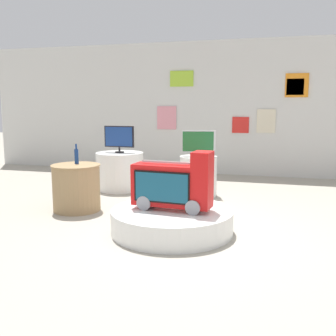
{
  "coord_description": "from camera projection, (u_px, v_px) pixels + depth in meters",
  "views": [
    {
      "loc": [
        0.88,
        -4.69,
        1.59
      ],
      "look_at": [
        -0.55,
        0.42,
        0.73
      ],
      "focal_mm": 41.85,
      "sensor_mm": 36.0,
      "label": 1
    }
  ],
  "objects": [
    {
      "name": "bottle_on_side_table",
      "position": [
        76.0,
        156.0,
        5.96
      ],
      "size": [
        0.06,
        0.06,
        0.3
      ],
      "color": "navy",
      "rests_on": "side_table_round"
    },
    {
      "name": "display_pedestal_center_rear",
      "position": [
        120.0,
        171.0,
        7.44
      ],
      "size": [
        0.9,
        0.9,
        0.7
      ],
      "primitive_type": "cylinder",
      "color": "white",
      "rests_on": "ground"
    },
    {
      "name": "side_table_round",
      "position": [
        76.0,
        187.0,
        5.93
      ],
      "size": [
        0.74,
        0.74,
        0.7
      ],
      "color": "#9E7F56",
      "rests_on": "ground"
    },
    {
      "name": "main_display_pedestal",
      "position": [
        172.0,
        221.0,
        4.93
      ],
      "size": [
        1.53,
        1.53,
        0.29
      ],
      "primitive_type": "cylinder",
      "color": "white",
      "rests_on": "ground"
    },
    {
      "name": "novelty_firetruck_tv",
      "position": [
        173.0,
        186.0,
        4.84
      ],
      "size": [
        1.01,
        0.41,
        0.75
      ],
      "color": "gray",
      "rests_on": "main_display_pedestal"
    },
    {
      "name": "ground_plane",
      "position": [
        201.0,
        232.0,
        4.94
      ],
      "size": [
        30.0,
        30.0,
        0.0
      ],
      "primitive_type": "plane",
      "color": "#A8A091"
    },
    {
      "name": "display_pedestal_left_rear",
      "position": [
        198.0,
        176.0,
        6.9
      ],
      "size": [
        0.65,
        0.65,
        0.7
      ],
      "primitive_type": "cylinder",
      "color": "white",
      "rests_on": "ground"
    },
    {
      "name": "back_wall_display",
      "position": [
        238.0,
        109.0,
        8.83
      ],
      "size": [
        12.54,
        0.13,
        3.03
      ],
      "color": "silver",
      "rests_on": "ground"
    },
    {
      "name": "tv_on_center_rear",
      "position": [
        119.0,
        137.0,
        7.34
      ],
      "size": [
        0.59,
        0.17,
        0.5
      ],
      "color": "black",
      "rests_on": "display_pedestal_center_rear"
    },
    {
      "name": "tv_on_left_rear",
      "position": [
        198.0,
        143.0,
        6.8
      ],
      "size": [
        0.58,
        0.21,
        0.45
      ],
      "color": "black",
      "rests_on": "display_pedestal_left_rear"
    }
  ]
}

